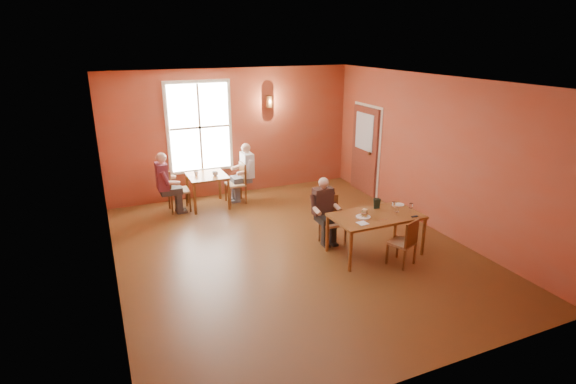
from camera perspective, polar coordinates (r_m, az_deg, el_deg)
name	(u,v)px	position (r m, az deg, el deg)	size (l,w,h in m)	color
ground	(292,250)	(8.23, 0.56, -7.35)	(6.00, 7.00, 0.01)	brown
wall_back	(233,133)	(10.87, -7.01, 7.48)	(6.00, 0.04, 3.00)	brown
wall_front	(431,258)	(4.91, 17.66, -8.03)	(6.00, 0.04, 3.00)	brown
wall_left	(105,194)	(7.06, -22.23, -0.21)	(0.04, 7.00, 3.00)	brown
wall_right	(432,153)	(9.27, 17.84, 4.68)	(0.04, 7.00, 3.00)	brown
ceiling	(293,81)	(7.39, 0.64, 13.95)	(6.00, 7.00, 0.04)	white
window	(200,127)	(10.59, -11.16, 8.06)	(1.36, 0.10, 1.96)	white
door	(364,150)	(11.12, 9.66, 5.23)	(0.12, 1.04, 2.10)	maroon
wall_sconce	(269,102)	(10.95, -2.41, 11.40)	(0.16, 0.16, 0.28)	brown
main_table	(375,234)	(8.11, 10.99, -5.28)	(1.56, 0.88, 0.73)	brown
chair_diner_main	(332,221)	(8.33, 5.66, -3.74)	(0.39, 0.39, 0.89)	brown
diner_main	(333,214)	(8.25, 5.80, -2.83)	(0.48, 0.48, 1.19)	black
chair_empty	(402,242)	(7.80, 14.26, -6.14)	(0.37, 0.37, 0.83)	brown
plate_food	(363,216)	(7.82, 9.53, -3.08)	(0.25, 0.25, 0.03)	silver
sandwich	(365,213)	(7.87, 9.70, -2.66)	(0.09, 0.08, 0.10)	tan
goblet_a	(393,206)	(8.22, 13.24, -1.70)	(0.07, 0.07, 0.17)	silver
goblet_b	(411,207)	(8.20, 15.33, -1.90)	(0.07, 0.07, 0.18)	silver
goblet_c	(397,211)	(7.97, 13.65, -2.41)	(0.07, 0.07, 0.17)	white
menu_stand	(377,204)	(8.23, 11.22, -1.44)	(0.11, 0.06, 0.19)	#1D2F23
knife	(383,220)	(7.77, 11.95, -3.49)	(0.18, 0.01, 0.00)	white
napkin	(363,223)	(7.58, 9.44, -3.92)	(0.16, 0.16, 0.01)	white
side_plate	(400,204)	(8.53, 13.98, -1.55)	(0.17, 0.17, 0.01)	white
sunglasses	(415,216)	(8.04, 15.77, -2.99)	(0.13, 0.04, 0.02)	black
second_table	(208,191)	(10.30, -10.14, 0.16)	(0.84, 0.84, 0.74)	brown
chair_diner_white	(235,183)	(10.43, -6.71, 1.11)	(0.41, 0.41, 0.93)	#472415
diner_white	(236,175)	(10.38, -6.59, 2.13)	(0.52, 0.52, 1.31)	white
chair_diner_maroon	(178,190)	(10.15, -13.74, 0.29)	(0.43, 0.43, 0.97)	#5B2E15
diner_maroon	(176,182)	(10.09, -13.98, 1.23)	(0.53, 0.53, 1.33)	maroon
cup_a	(215,174)	(10.09, -9.23, 2.30)	(0.12, 0.12, 0.09)	beige
cup_b	(196,173)	(10.21, -11.58, 2.35)	(0.10, 0.10, 0.09)	white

